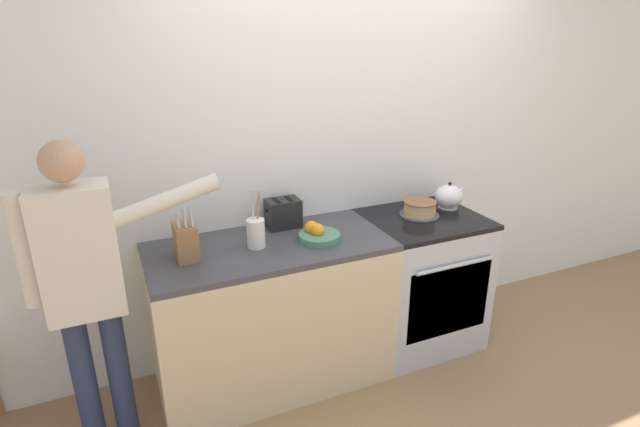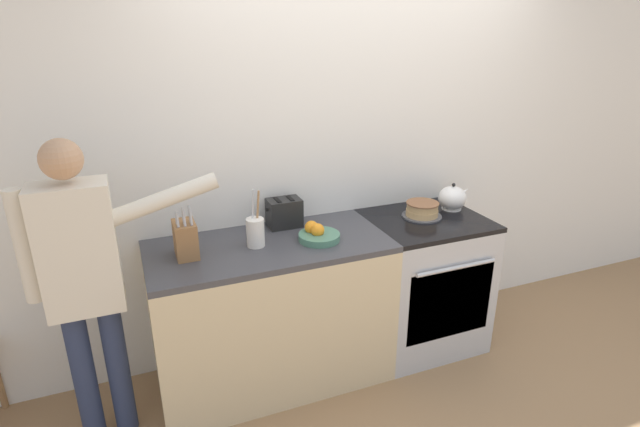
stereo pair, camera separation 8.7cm
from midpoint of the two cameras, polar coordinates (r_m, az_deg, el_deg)
ground_plane at (r=3.29m, az=8.17°, el=-17.98°), size 16.00×16.00×0.00m
wall_back at (r=3.23m, az=3.15°, el=7.39°), size 8.00×0.04×2.60m
counter_cabinet at (r=3.02m, az=-6.32°, el=-11.30°), size 1.35×0.64×0.90m
stove_range at (r=3.42m, az=10.61°, el=-7.44°), size 0.72×0.67×0.90m
layer_cake at (r=3.24m, az=10.58°, el=0.52°), size 0.25×0.25×0.10m
tea_kettle at (r=3.42m, az=13.83°, el=1.89°), size 0.22×0.18×0.18m
knife_block at (r=2.70m, az=-15.96°, el=-3.02°), size 0.11×0.17×0.28m
utensil_crock at (r=2.76m, az=-8.24°, el=-2.16°), size 0.10×0.10×0.32m
fruit_bowl at (r=2.84m, az=-1.12°, el=-2.41°), size 0.24×0.24×0.10m
toaster at (r=3.01m, az=-5.06°, el=0.03°), size 0.22×0.14×0.18m
person_baker at (r=2.59m, az=-26.13°, el=-6.54°), size 0.92×0.20×1.60m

